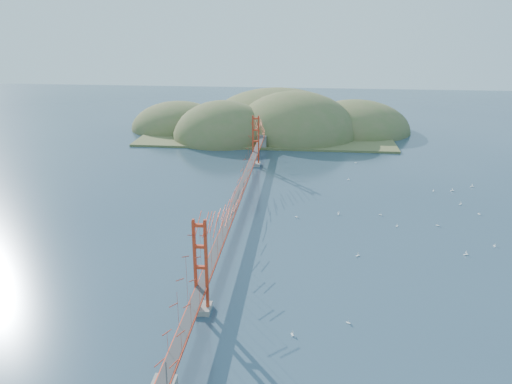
# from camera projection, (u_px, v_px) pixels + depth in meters

# --- Properties ---
(ground) EXTENTS (320.00, 320.00, 0.00)m
(ground) POSITION_uv_depth(u_px,v_px,m) (238.00, 215.00, 86.83)
(ground) COLOR #283D50
(ground) RESTS_ON ground
(bridge) EXTENTS (2.20, 94.40, 12.00)m
(bridge) POSITION_uv_depth(u_px,v_px,m) (237.00, 176.00, 84.64)
(bridge) COLOR gray
(bridge) RESTS_ON ground
(far_headlands) EXTENTS (84.00, 58.00, 25.00)m
(far_headlands) POSITION_uv_depth(u_px,v_px,m) (276.00, 130.00, 150.78)
(far_headlands) COLOR brown
(far_headlands) RESTS_ON ground
(sailboat_13) EXTENTS (0.66, 0.63, 0.75)m
(sailboat_13) POSITION_uv_depth(u_px,v_px,m) (466.00, 254.00, 72.31)
(sailboat_13) COLOR white
(sailboat_13) RESTS_ON ground
(sailboat_11) EXTENTS (0.58, 0.58, 0.63)m
(sailboat_11) POSITION_uv_depth(u_px,v_px,m) (479.00, 214.00, 86.99)
(sailboat_11) COLOR white
(sailboat_11) RESTS_ON ground
(sailboat_10) EXTENTS (0.57, 0.61, 0.68)m
(sailboat_10) POSITION_uv_depth(u_px,v_px,m) (292.00, 334.00, 54.28)
(sailboat_10) COLOR white
(sailboat_10) RESTS_ON ground
(sailboat_15) EXTENTS (0.43, 0.49, 0.56)m
(sailboat_15) POSITION_uv_depth(u_px,v_px,m) (433.00, 191.00, 98.32)
(sailboat_15) COLOR white
(sailboat_15) RESTS_ON ground
(sailboat_14) EXTENTS (0.70, 0.70, 0.73)m
(sailboat_14) POSITION_uv_depth(u_px,v_px,m) (358.00, 255.00, 72.01)
(sailboat_14) COLOR white
(sailboat_14) RESTS_ON ground
(sailboat_1) EXTENTS (0.57, 0.57, 0.62)m
(sailboat_1) POSITION_uv_depth(u_px,v_px,m) (381.00, 214.00, 86.64)
(sailboat_1) COLOR white
(sailboat_1) RESTS_ON ground
(sailboat_2) EXTENTS (0.60, 0.60, 0.67)m
(sailboat_2) POSITION_uv_depth(u_px,v_px,m) (438.00, 225.00, 82.29)
(sailboat_2) COLOR white
(sailboat_2) RESTS_ON ground
(sailboat_12) EXTENTS (0.52, 0.43, 0.61)m
(sailboat_12) POSITION_uv_depth(u_px,v_px,m) (348.00, 179.00, 105.01)
(sailboat_12) COLOR white
(sailboat_12) RESTS_ON ground
(sailboat_17) EXTENTS (0.64, 0.53, 0.75)m
(sailboat_17) POSITION_uv_depth(u_px,v_px,m) (452.00, 190.00, 98.40)
(sailboat_17) COLOR white
(sailboat_17) RESTS_ON ground
(sailboat_9) EXTENTS (0.71, 0.71, 0.74)m
(sailboat_9) POSITION_uv_depth(u_px,v_px,m) (461.00, 204.00, 91.43)
(sailboat_9) COLOR white
(sailboat_9) RESTS_ON ground
(sailboat_16) EXTENTS (0.57, 0.57, 0.63)m
(sailboat_16) POSITION_uv_depth(u_px,v_px,m) (297.00, 217.00, 85.70)
(sailboat_16) COLOR white
(sailboat_16) RESTS_ON ground
(sailboat_0) EXTENTS (0.49, 0.61, 0.72)m
(sailboat_0) POSITION_uv_depth(u_px,v_px,m) (339.00, 214.00, 86.96)
(sailboat_0) COLOR white
(sailboat_0) RESTS_ON ground
(sailboat_6) EXTENTS (0.56, 0.56, 0.61)m
(sailboat_6) POSITION_uv_depth(u_px,v_px,m) (348.00, 322.00, 56.34)
(sailboat_6) COLOR white
(sailboat_6) RESTS_ON ground
(sailboat_7) EXTENTS (0.54, 0.44, 0.63)m
(sailboat_7) POSITION_uv_depth(u_px,v_px,m) (356.00, 162.00, 116.95)
(sailboat_7) COLOR white
(sailboat_7) RESTS_ON ground
(sailboat_5) EXTENTS (0.48, 0.53, 0.61)m
(sailboat_5) POSITION_uv_depth(u_px,v_px,m) (495.00, 245.00, 75.03)
(sailboat_5) COLOR white
(sailboat_5) RESTS_ON ground
(sailboat_8) EXTENTS (0.64, 0.54, 0.74)m
(sailboat_8) POSITION_uv_depth(u_px,v_px,m) (472.00, 186.00, 100.80)
(sailboat_8) COLOR white
(sailboat_8) RESTS_ON ground
(sailboat_4) EXTENTS (0.56, 0.56, 0.59)m
(sailboat_4) POSITION_uv_depth(u_px,v_px,m) (397.00, 226.00, 81.99)
(sailboat_4) COLOR white
(sailboat_4) RESTS_ON ground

